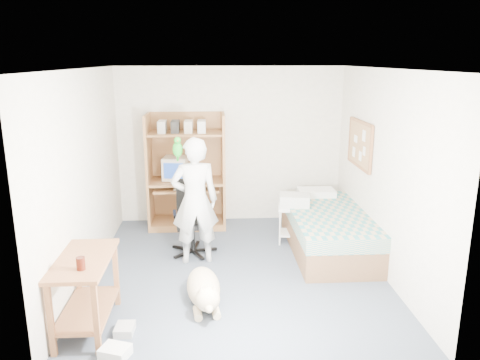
{
  "coord_description": "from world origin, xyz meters",
  "views": [
    {
      "loc": [
        -0.29,
        -5.44,
        2.61
      ],
      "look_at": [
        0.07,
        0.54,
        1.05
      ],
      "focal_mm": 35.0,
      "sensor_mm": 36.0,
      "label": 1
    }
  ],
  "objects_px": {
    "side_desk": "(85,283)",
    "bed": "(328,230)",
    "dog": "(204,289)",
    "office_chair": "(192,227)",
    "computer_hutch": "(187,176)",
    "person": "(195,201)",
    "printer_cart": "(294,218)"
  },
  "relations": [
    {
      "from": "side_desk",
      "to": "printer_cart",
      "type": "relative_size",
      "value": 1.85
    },
    {
      "from": "computer_hutch",
      "to": "bed",
      "type": "height_order",
      "value": "computer_hutch"
    },
    {
      "from": "side_desk",
      "to": "printer_cart",
      "type": "height_order",
      "value": "side_desk"
    },
    {
      "from": "bed",
      "to": "dog",
      "type": "distance_m",
      "value": 2.22
    },
    {
      "from": "side_desk",
      "to": "office_chair",
      "type": "relative_size",
      "value": 1.0
    },
    {
      "from": "dog",
      "to": "printer_cart",
      "type": "height_order",
      "value": "printer_cart"
    },
    {
      "from": "bed",
      "to": "side_desk",
      "type": "relative_size",
      "value": 2.02
    },
    {
      "from": "computer_hutch",
      "to": "side_desk",
      "type": "bearing_deg",
      "value": -106.14
    },
    {
      "from": "office_chair",
      "to": "dog",
      "type": "bearing_deg",
      "value": -90.03
    },
    {
      "from": "computer_hutch",
      "to": "printer_cart",
      "type": "height_order",
      "value": "computer_hutch"
    },
    {
      "from": "computer_hutch",
      "to": "person",
      "type": "height_order",
      "value": "computer_hutch"
    },
    {
      "from": "side_desk",
      "to": "person",
      "type": "bearing_deg",
      "value": 56.46
    },
    {
      "from": "office_chair",
      "to": "printer_cart",
      "type": "xyz_separation_m",
      "value": [
        1.46,
        0.28,
        0.0
      ]
    },
    {
      "from": "office_chair",
      "to": "person",
      "type": "bearing_deg",
      "value": -86.5
    },
    {
      "from": "computer_hutch",
      "to": "office_chair",
      "type": "bearing_deg",
      "value": -83.94
    },
    {
      "from": "bed",
      "to": "printer_cart",
      "type": "height_order",
      "value": "bed"
    },
    {
      "from": "computer_hutch",
      "to": "side_desk",
      "type": "xyz_separation_m",
      "value": [
        -0.85,
        -2.94,
        -0.33
      ]
    },
    {
      "from": "office_chair",
      "to": "person",
      "type": "height_order",
      "value": "person"
    },
    {
      "from": "bed",
      "to": "computer_hutch",
      "type": "bearing_deg",
      "value": 150.71
    },
    {
      "from": "computer_hutch",
      "to": "dog",
      "type": "distance_m",
      "value": 2.64
    },
    {
      "from": "person",
      "to": "dog",
      "type": "height_order",
      "value": "person"
    },
    {
      "from": "person",
      "to": "office_chair",
      "type": "bearing_deg",
      "value": -86.5
    },
    {
      "from": "bed",
      "to": "dog",
      "type": "xyz_separation_m",
      "value": [
        -1.71,
        -1.42,
        -0.1
      ]
    },
    {
      "from": "printer_cart",
      "to": "side_desk",
      "type": "bearing_deg",
      "value": -130.09
    },
    {
      "from": "computer_hutch",
      "to": "dog",
      "type": "xyz_separation_m",
      "value": [
        0.29,
        -2.54,
        -0.64
      ]
    },
    {
      "from": "computer_hutch",
      "to": "office_chair",
      "type": "height_order",
      "value": "computer_hutch"
    },
    {
      "from": "side_desk",
      "to": "person",
      "type": "height_order",
      "value": "person"
    },
    {
      "from": "bed",
      "to": "person",
      "type": "distance_m",
      "value": 1.93
    },
    {
      "from": "bed",
      "to": "person",
      "type": "bearing_deg",
      "value": -171.49
    },
    {
      "from": "side_desk",
      "to": "bed",
      "type": "bearing_deg",
      "value": 32.5
    },
    {
      "from": "office_chair",
      "to": "bed",
      "type": "bearing_deg",
      "value": -8.0
    },
    {
      "from": "side_desk",
      "to": "person",
      "type": "xyz_separation_m",
      "value": [
        1.02,
        1.54,
        0.34
      ]
    }
  ]
}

